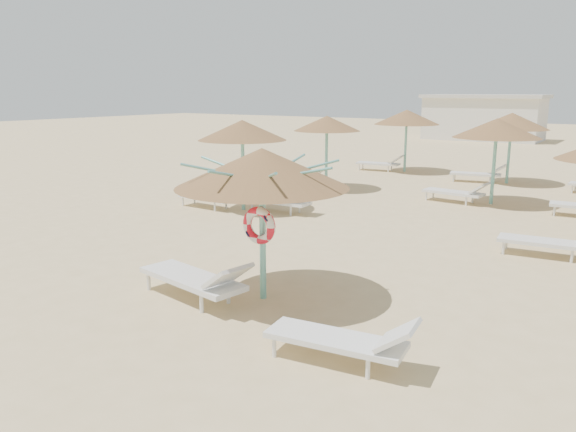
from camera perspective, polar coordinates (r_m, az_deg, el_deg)
The scene contains 6 objects.
ground at distance 9.65m, azimuth -0.51°, elevation -8.75°, with size 120.00×120.00×0.00m, color #D6B882.
main_palapa at distance 9.28m, azimuth -2.66°, elevation 4.81°, with size 2.90×2.90×2.60m.
lounger_main_a at distance 9.70m, azimuth -9.20°, elevation -6.28°, with size 2.40×1.08×0.84m.
lounger_main_b at distance 7.53m, azimuth 5.80°, elevation -12.35°, with size 2.05×0.84×0.73m.
palapa_field at distance 18.53m, azimuth 25.21°, elevation 7.73°, with size 19.33×13.87×2.72m.
service_hut at distance 43.89m, azimuth 19.27°, elevation 9.47°, with size 8.40×4.40×3.25m.
Camera 1 is at (5.04, -7.44, 3.51)m, focal length 35.00 mm.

